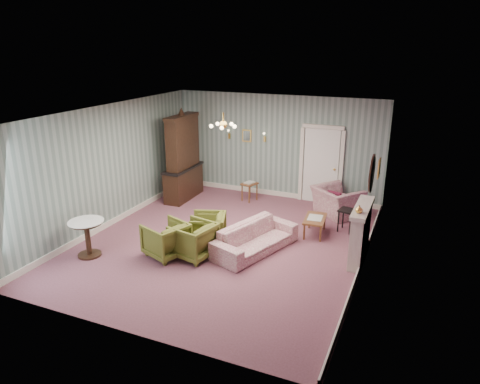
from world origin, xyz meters
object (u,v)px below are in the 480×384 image
at_px(olive_chair_b, 193,238).
at_px(pedestal_table, 88,238).
at_px(dresser, 183,155).
at_px(sofa_chintz, 255,233).
at_px(wingback_chair, 337,197).
at_px(olive_chair_a, 166,238).
at_px(olive_chair_c, 208,228).
at_px(coffee_table, 315,226).
at_px(side_table_black, 347,221).
at_px(fireplace, 360,233).

height_order(olive_chair_b, pedestal_table, olive_chair_b).
height_order(olive_chair_b, dresser, dresser).
bearing_deg(sofa_chintz, wingback_chair, -4.06).
height_order(olive_chair_a, sofa_chintz, olive_chair_a).
height_order(olive_chair_c, pedestal_table, pedestal_table).
relative_size(olive_chair_c, coffee_table, 0.92).
xyz_separation_m(wingback_chair, dresser, (-4.29, -0.40, 0.77)).
relative_size(olive_chair_b, side_table_black, 1.49).
height_order(sofa_chintz, coffee_table, sofa_chintz).
distance_m(olive_chair_c, coffee_table, 2.49).
bearing_deg(sofa_chintz, pedestal_table, 136.07).
bearing_deg(olive_chair_b, olive_chair_c, -166.77).
height_order(dresser, fireplace, dresser).
bearing_deg(olive_chair_a, pedestal_table, -45.81).
xyz_separation_m(wingback_chair, fireplace, (0.92, -2.27, 0.09)).
bearing_deg(wingback_chair, coffee_table, 120.58).
distance_m(olive_chair_c, fireplace, 3.24).
xyz_separation_m(coffee_table, pedestal_table, (-4.07, -2.91, 0.18)).
relative_size(sofa_chintz, side_table_black, 3.73).
xyz_separation_m(olive_chair_b, pedestal_table, (-2.03, -0.83, -0.01)).
height_order(fireplace, coffee_table, fireplace).
bearing_deg(dresser, sofa_chintz, -38.12).
height_order(dresser, pedestal_table, dresser).
height_order(olive_chair_b, sofa_chintz, olive_chair_b).
bearing_deg(sofa_chintz, olive_chair_b, 144.08).
bearing_deg(side_table_black, fireplace, -69.36).
bearing_deg(olive_chair_c, olive_chair_b, -18.62).
xyz_separation_m(olive_chair_a, olive_chair_c, (0.53, 0.86, -0.03)).
xyz_separation_m(olive_chair_b, dresser, (-2.03, 3.11, 0.85)).
bearing_deg(pedestal_table, side_table_black, 35.63).
xyz_separation_m(dresser, coffee_table, (4.07, -1.03, -1.05)).
bearing_deg(olive_chair_b, pedestal_table, -55.67).
relative_size(dresser, fireplace, 1.80).
xyz_separation_m(dresser, side_table_black, (4.71, -0.56, -0.99)).
xyz_separation_m(olive_chair_a, sofa_chintz, (1.62, 0.94, -0.00)).
xyz_separation_m(olive_chair_c, fireplace, (3.19, 0.56, 0.20)).
bearing_deg(dresser, olive_chair_b, -57.86).
distance_m(wingback_chair, fireplace, 2.45).
relative_size(wingback_chair, coffee_table, 1.37).
height_order(sofa_chintz, fireplace, fireplace).
height_order(fireplace, side_table_black, fireplace).
relative_size(olive_chair_c, dresser, 0.30).
xyz_separation_m(fireplace, coffee_table, (-1.13, 0.83, -0.37)).
bearing_deg(coffee_table, olive_chair_b, -134.46).
bearing_deg(side_table_black, sofa_chintz, -131.78).
xyz_separation_m(olive_chair_a, olive_chair_b, (0.55, 0.18, 0.01)).
relative_size(olive_chair_a, sofa_chintz, 0.39).
distance_m(sofa_chintz, dresser, 3.99).
relative_size(olive_chair_a, fireplace, 0.58).
bearing_deg(coffee_table, sofa_chintz, -125.99).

